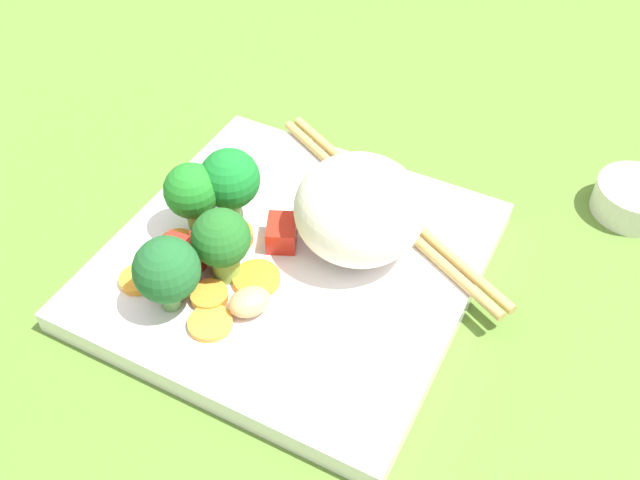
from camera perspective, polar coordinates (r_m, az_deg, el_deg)
ground_plane at (r=48.99cm, az=-2.18°, el=-3.36°), size 110.00×110.00×2.00cm
square_plate at (r=47.63cm, az=-2.24°, el=-1.92°), size 23.60×23.60×1.63cm
rice_mound at (r=45.30cm, az=3.17°, el=2.47°), size 9.75×9.62×6.73cm
broccoli_floret_0 at (r=44.45cm, az=-7.94°, el=-0.05°), size 3.78×3.78×4.97cm
broccoli_floret_1 at (r=47.25cm, az=-10.27°, el=3.83°), size 3.74×3.74×5.38cm
broccoli_floret_2 at (r=42.91cm, az=-12.22°, el=-2.44°), size 4.08×4.08×5.27cm
broccoli_floret_3 at (r=47.60cm, az=-7.27°, el=4.82°), size 4.12×4.12×5.69cm
carrot_slice_0 at (r=45.51cm, az=-5.12°, el=-3.12°), size 3.82×3.82×0.44cm
carrot_slice_1 at (r=46.71cm, az=-14.41°, el=-3.09°), size 3.30×3.30×0.50cm
carrot_slice_2 at (r=48.04cm, az=-7.13°, el=0.29°), size 4.09×4.09×0.79cm
carrot_slice_3 at (r=48.47cm, az=-11.37°, el=-0.22°), size 3.38×3.38×0.40cm
carrot_slice_4 at (r=43.58cm, az=-8.82°, el=-6.63°), size 3.65×3.65×0.41cm
carrot_slice_5 at (r=44.85cm, az=-8.89°, el=-4.44°), size 3.05×3.05×0.58cm
pepper_chunk_0 at (r=46.18cm, az=-11.37°, el=-1.75°), size 2.99×3.34×1.95cm
pepper_chunk_1 at (r=47.32cm, az=-3.09°, el=0.58°), size 2.84×3.14×1.72cm
pepper_chunk_2 at (r=47.22cm, az=-9.23°, el=-0.47°), size 2.53×2.42×1.43cm
chicken_piece_1 at (r=43.72cm, az=-6.07°, el=-4.81°), size 3.19×3.37×1.54cm
chopstick_pair at (r=50.16cm, az=5.31°, el=2.79°), size 21.85×12.18×0.69cm
sauce_cup at (r=56.52cm, az=23.99°, el=3.04°), size 5.86×5.86×2.35cm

